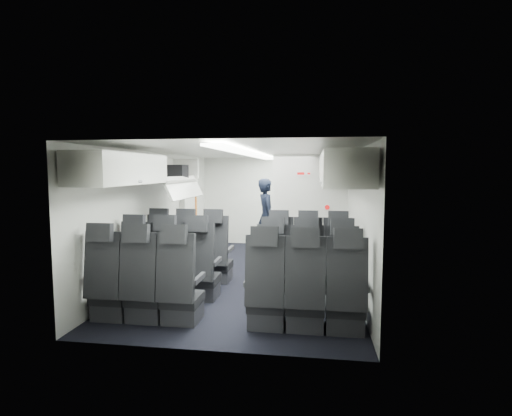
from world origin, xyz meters
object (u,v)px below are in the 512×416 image
(galley_unit, at_px, (310,208))
(boarding_door, at_px, (189,211))
(flight_attendant, at_px, (266,217))
(seat_row_rear, at_px, (223,293))
(carry_on_bag, at_px, (174,172))
(seat_row_front, at_px, (248,259))
(seat_row_mid, at_px, (237,273))

(galley_unit, xyz_separation_m, boarding_door, (-2.59, -1.17, 0.00))
(boarding_door, bearing_deg, flight_attendant, 4.33)
(galley_unit, bearing_deg, flight_attendant, -131.24)
(flight_attendant, bearing_deg, galley_unit, -62.12)
(seat_row_rear, height_order, flight_attendant, flight_attendant)
(flight_attendant, height_order, carry_on_bag, carry_on_bag)
(carry_on_bag, bearing_deg, boarding_door, 101.28)
(seat_row_rear, distance_m, carry_on_bag, 3.10)
(seat_row_front, xyz_separation_m, seat_row_rear, (0.00, -1.80, 0.00))
(seat_row_mid, bearing_deg, boarding_door, 118.77)
(seat_row_rear, distance_m, boarding_door, 4.25)
(seat_row_mid, height_order, carry_on_bag, carry_on_bag)
(boarding_door, bearing_deg, galley_unit, 24.28)
(seat_row_rear, xyz_separation_m, carry_on_bag, (-1.42, 2.36, 1.40))
(seat_row_mid, distance_m, boarding_door, 3.45)
(flight_attendant, xyz_separation_m, carry_on_bag, (-1.46, -1.65, 0.97))
(seat_row_rear, bearing_deg, boarding_door, 112.87)
(flight_attendant, relative_size, carry_on_bag, 3.81)
(seat_row_mid, relative_size, galley_unit, 1.75)
(seat_row_mid, relative_size, seat_row_rear, 1.00)
(seat_row_front, bearing_deg, seat_row_mid, -90.00)
(seat_row_front, xyz_separation_m, carry_on_bag, (-1.42, 0.56, 1.40))
(seat_row_mid, distance_m, carry_on_bag, 2.48)
(seat_row_front, bearing_deg, flight_attendant, 89.04)
(boarding_door, bearing_deg, seat_row_front, -51.84)
(boarding_door, xyz_separation_m, flight_attendant, (1.68, 0.13, -0.12))
(seat_row_mid, bearing_deg, carry_on_bag, 134.23)
(galley_unit, xyz_separation_m, carry_on_bag, (-2.37, -2.69, 0.86))
(seat_row_rear, height_order, boarding_door, boarding_door)
(seat_row_mid, xyz_separation_m, seat_row_rear, (0.00, -0.90, 0.00))
(galley_unit, bearing_deg, seat_row_mid, -102.88)
(seat_row_rear, xyz_separation_m, galley_unit, (0.95, 5.05, 0.55))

